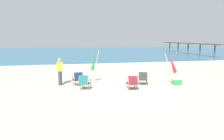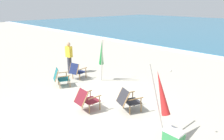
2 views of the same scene
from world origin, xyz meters
name	(u,v)px [view 1 (image 1 of 2)]	position (x,y,z in m)	size (l,w,h in m)	color
ground_plane	(125,88)	(0.00, 0.00, 0.00)	(80.00, 80.00, 0.00)	#B7AF9E
sea	(86,52)	(0.00, 30.93, 0.05)	(80.00, 40.00, 0.10)	#2D6684
surf_band	(99,64)	(0.00, 10.63, 0.03)	(80.00, 1.10, 0.06)	white
beach_chair_mid_center	(84,82)	(-2.30, 0.13, 0.43)	(0.78, 0.83, 0.82)	#196066
beach_chair_back_right	(132,82)	(0.29, -0.39, 0.42)	(0.63, 0.81, 0.78)	maroon
beach_chair_front_right	(143,78)	(1.28, 0.60, 0.42)	(0.79, 0.89, 0.79)	#28282D
beach_chair_front_left	(78,78)	(-2.62, 1.22, 0.43)	(0.69, 0.78, 0.81)	#19234C
umbrella_furled_green	(94,61)	(-1.55, 1.87, 1.36)	(0.58, 0.43, 2.07)	#B7B2A8
umbrella_furled_red	(172,64)	(2.90, 0.07, 1.31)	(0.82, 0.32, 2.01)	#B7B2A8
person_near_chairs	(60,71)	(-3.67, 1.49, 0.84)	(0.36, 0.25, 1.63)	#383842
cooler_box	(177,82)	(3.32, 0.14, 0.20)	(0.49, 0.35, 0.40)	#338C4C
pier_distant	(188,44)	(17.06, 20.80, 1.82)	(0.90, 16.59, 2.03)	brown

